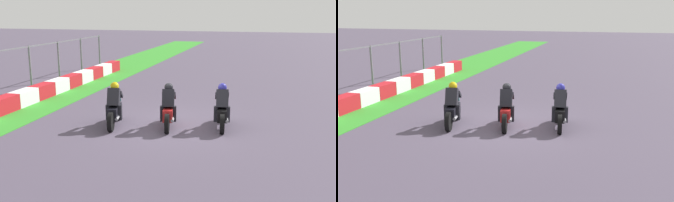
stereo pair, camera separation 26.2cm
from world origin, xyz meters
The scene contains 6 objects.
ground_plane centered at (0.00, 0.00, 0.00)m, with size 120.00×120.00×0.00m, color #4D4355.
grass_verge centered at (0.00, 6.80, 0.01)m, with size 72.00×3.78×0.02m, color green.
track_barrier centered at (0.00, 6.69, 0.32)m, with size 22.90×0.60×0.64m.
rider_lane_a centered at (0.28, -1.72, 0.62)m, with size 2.04×0.60×1.51m.
rider_lane_b centered at (-0.14, 0.04, 0.62)m, with size 2.03×0.63×1.51m.
rider_lane_c centered at (-0.43, 1.88, 0.62)m, with size 2.03×0.64×1.51m.
Camera 1 is at (-12.59, -3.23, 3.92)m, focal length 41.93 mm.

